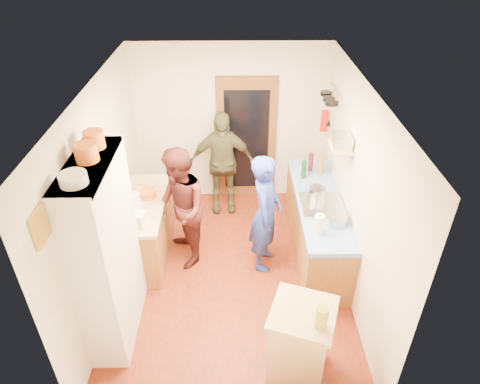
{
  "coord_description": "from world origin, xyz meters",
  "views": [
    {
      "loc": [
        0.06,
        -4.24,
        4.13
      ],
      "look_at": [
        0.12,
        0.15,
        1.25
      ],
      "focal_mm": 32.0,
      "sensor_mm": 36.0,
      "label": 1
    }
  ],
  "objects_px": {
    "hutch_body": "(107,254)",
    "right_counter_base": "(316,227)",
    "island_base": "(300,343)",
    "person_back": "(223,163)",
    "person_hob": "(268,215)",
    "person_left": "(182,207)"
  },
  "relations": [
    {
      "from": "hutch_body",
      "to": "person_left",
      "type": "xyz_separation_m",
      "value": [
        0.65,
        1.19,
        -0.24
      ]
    },
    {
      "from": "island_base",
      "to": "person_left",
      "type": "xyz_separation_m",
      "value": [
        -1.36,
        1.83,
        0.43
      ]
    },
    {
      "from": "island_base",
      "to": "person_left",
      "type": "distance_m",
      "value": 2.32
    },
    {
      "from": "person_hob",
      "to": "island_base",
      "type": "bearing_deg",
      "value": -161.52
    },
    {
      "from": "person_left",
      "to": "person_hob",
      "type": "bearing_deg",
      "value": 63.64
    },
    {
      "from": "person_hob",
      "to": "person_left",
      "type": "xyz_separation_m",
      "value": [
        -1.13,
        0.17,
        0.02
      ]
    },
    {
      "from": "hutch_body",
      "to": "person_back",
      "type": "relative_size",
      "value": 1.29
    },
    {
      "from": "right_counter_base",
      "to": "hutch_body",
      "type": "bearing_deg",
      "value": -152.53
    },
    {
      "from": "right_counter_base",
      "to": "person_hob",
      "type": "height_order",
      "value": "person_hob"
    },
    {
      "from": "island_base",
      "to": "person_back",
      "type": "bearing_deg",
      "value": 105.61
    },
    {
      "from": "hutch_body",
      "to": "right_counter_base",
      "type": "relative_size",
      "value": 1.0
    },
    {
      "from": "island_base",
      "to": "person_back",
      "type": "xyz_separation_m",
      "value": [
        -0.85,
        3.02,
        0.42
      ]
    },
    {
      "from": "hutch_body",
      "to": "person_hob",
      "type": "xyz_separation_m",
      "value": [
        1.78,
        1.02,
        -0.26
      ]
    },
    {
      "from": "hutch_body",
      "to": "island_base",
      "type": "distance_m",
      "value": 2.22
    },
    {
      "from": "island_base",
      "to": "person_left",
      "type": "bearing_deg",
      "value": 126.69
    },
    {
      "from": "person_hob",
      "to": "hutch_body",
      "type": "bearing_deg",
      "value": 130.38
    },
    {
      "from": "person_left",
      "to": "person_back",
      "type": "xyz_separation_m",
      "value": [
        0.52,
        1.19,
        -0.01
      ]
    },
    {
      "from": "hutch_body",
      "to": "person_hob",
      "type": "relative_size",
      "value": 1.31
    },
    {
      "from": "person_hob",
      "to": "person_left",
      "type": "bearing_deg",
      "value": 92.03
    },
    {
      "from": "island_base",
      "to": "person_hob",
      "type": "height_order",
      "value": "person_hob"
    },
    {
      "from": "person_hob",
      "to": "person_back",
      "type": "bearing_deg",
      "value": 34.7
    },
    {
      "from": "right_counter_base",
      "to": "person_hob",
      "type": "xyz_separation_m",
      "value": [
        -0.72,
        -0.28,
        0.42
      ]
    }
  ]
}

